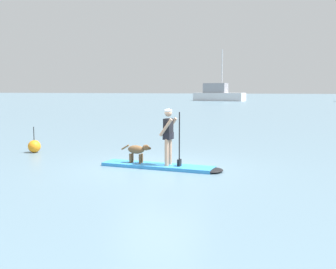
{
  "coord_description": "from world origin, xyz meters",
  "views": [
    {
      "loc": [
        4.05,
        -11.18,
        2.36
      ],
      "look_at": [
        0.0,
        1.0,
        0.9
      ],
      "focal_mm": 42.81,
      "sensor_mm": 36.0,
      "label": 1
    }
  ],
  "objects": [
    {
      "name": "ground_plane",
      "position": [
        0.0,
        0.0,
        0.0
      ],
      "size": [
        400.0,
        400.0,
        0.0
      ],
      "primitive_type": "plane",
      "color": "slate"
    },
    {
      "name": "moored_boat_far_port",
      "position": [
        -11.92,
        68.89,
        1.34
      ],
      "size": [
        10.65,
        4.84,
        10.2
      ],
      "color": "silver",
      "rests_on": "ground_plane"
    },
    {
      "name": "person_paddler",
      "position": [
        0.36,
        -0.02,
        1.07
      ],
      "size": [
        0.62,
        0.49,
        1.68
      ],
      "color": "tan",
      "rests_on": "paddleboard"
    },
    {
      "name": "dog",
      "position": [
        -0.66,
        0.04,
        0.49
      ],
      "size": [
        1.01,
        0.25,
        0.58
      ],
      "color": "brown",
      "rests_on": "paddleboard"
    },
    {
      "name": "marker_buoy",
      "position": [
        -5.35,
        1.27,
        0.24
      ],
      "size": [
        0.47,
        0.47,
        0.97
      ],
      "color": "orange",
      "rests_on": "ground_plane"
    },
    {
      "name": "paddleboard",
      "position": [
        0.23,
        -0.01,
        0.05
      ],
      "size": [
        3.77,
        0.93,
        0.1
      ],
      "color": "#338CD8",
      "rests_on": "ground_plane"
    }
  ]
}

